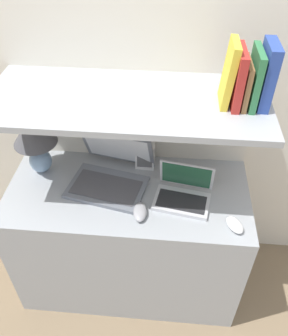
{
  "coord_description": "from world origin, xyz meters",
  "views": [
    {
      "loc": [
        0.19,
        -0.94,
        2.01
      ],
      "look_at": [
        0.08,
        0.28,
        0.92
      ],
      "focal_mm": 38.0,
      "sensor_mm": 36.0,
      "label": 1
    }
  ],
  "objects_px": {
    "second_mouse": "(235,225)",
    "book_brown": "(245,83)",
    "book_blue": "(267,75)",
    "router_box": "(145,155)",
    "book_yellow": "(229,74)",
    "book_red": "(238,77)",
    "table_lamp": "(34,136)",
    "laptop_small": "(183,193)",
    "book_green": "(255,78)",
    "computer_mouse": "(140,212)",
    "laptop_large": "(111,174)"
  },
  "relations": [
    {
      "from": "table_lamp",
      "to": "second_mouse",
      "type": "distance_m",
      "value": 1.03
    },
    {
      "from": "book_brown",
      "to": "router_box",
      "type": "bearing_deg",
      "value": 161.68
    },
    {
      "from": "laptop_large",
      "to": "book_green",
      "type": "xyz_separation_m",
      "value": [
        0.6,
        0.01,
        0.55
      ]
    },
    {
      "from": "laptop_small",
      "to": "book_yellow",
      "type": "distance_m",
      "value": 0.6
    },
    {
      "from": "table_lamp",
      "to": "router_box",
      "type": "height_order",
      "value": "table_lamp"
    },
    {
      "from": "second_mouse",
      "to": "book_red",
      "type": "xyz_separation_m",
      "value": [
        -0.06,
        0.25,
        0.58
      ]
    },
    {
      "from": "router_box",
      "to": "book_brown",
      "type": "xyz_separation_m",
      "value": [
        0.4,
        -0.13,
        0.51
      ]
    },
    {
      "from": "book_green",
      "to": "book_yellow",
      "type": "distance_m",
      "value": 0.1
    },
    {
      "from": "computer_mouse",
      "to": "second_mouse",
      "type": "distance_m",
      "value": 0.43
    },
    {
      "from": "laptop_large",
      "to": "book_green",
      "type": "height_order",
      "value": "book_green"
    },
    {
      "from": "second_mouse",
      "to": "book_blue",
      "type": "relative_size",
      "value": 0.47
    },
    {
      "from": "computer_mouse",
      "to": "book_green",
      "type": "xyz_separation_m",
      "value": [
        0.43,
        0.21,
        0.58
      ]
    },
    {
      "from": "table_lamp",
      "to": "laptop_small",
      "type": "xyz_separation_m",
      "value": [
        0.74,
        -0.14,
        -0.18
      ]
    },
    {
      "from": "table_lamp",
      "to": "book_brown",
      "type": "relative_size",
      "value": 1.84
    },
    {
      "from": "router_box",
      "to": "laptop_large",
      "type": "bearing_deg",
      "value": -139.05
    },
    {
      "from": "second_mouse",
      "to": "book_blue",
      "type": "xyz_separation_m",
      "value": [
        0.05,
        0.25,
        0.6
      ]
    },
    {
      "from": "router_box",
      "to": "book_yellow",
      "type": "height_order",
      "value": "book_yellow"
    },
    {
      "from": "book_red",
      "to": "book_yellow",
      "type": "xyz_separation_m",
      "value": [
        -0.04,
        0.0,
        0.01
      ]
    },
    {
      "from": "second_mouse",
      "to": "book_yellow",
      "type": "bearing_deg",
      "value": 111.28
    },
    {
      "from": "book_blue",
      "to": "book_yellow",
      "type": "height_order",
      "value": "book_yellow"
    },
    {
      "from": "router_box",
      "to": "computer_mouse",
      "type": "bearing_deg",
      "value": -88.89
    },
    {
      "from": "laptop_large",
      "to": "computer_mouse",
      "type": "height_order",
      "value": "laptop_large"
    },
    {
      "from": "table_lamp",
      "to": "laptop_large",
      "type": "distance_m",
      "value": 0.41
    },
    {
      "from": "laptop_small",
      "to": "computer_mouse",
      "type": "xyz_separation_m",
      "value": [
        -0.2,
        -0.12,
        -0.02
      ]
    },
    {
      "from": "book_green",
      "to": "book_red",
      "type": "distance_m",
      "value": 0.06
    },
    {
      "from": "laptop_small",
      "to": "book_red",
      "type": "height_order",
      "value": "book_red"
    },
    {
      "from": "table_lamp",
      "to": "book_green",
      "type": "relative_size",
      "value": 1.47
    },
    {
      "from": "laptop_large",
      "to": "book_red",
      "type": "relative_size",
      "value": 1.92
    },
    {
      "from": "book_red",
      "to": "laptop_large",
      "type": "bearing_deg",
      "value": -179.34
    },
    {
      "from": "laptop_large",
      "to": "table_lamp",
      "type": "bearing_deg",
      "value": 171.59
    },
    {
      "from": "book_green",
      "to": "laptop_large",
      "type": "bearing_deg",
      "value": -179.41
    },
    {
      "from": "table_lamp",
      "to": "router_box",
      "type": "xyz_separation_m",
      "value": [
        0.53,
        0.08,
        -0.15
      ]
    },
    {
      "from": "table_lamp",
      "to": "book_yellow",
      "type": "height_order",
      "value": "book_yellow"
    },
    {
      "from": "laptop_small",
      "to": "book_blue",
      "type": "xyz_separation_m",
      "value": [
        0.28,
        0.09,
        0.58
      ]
    },
    {
      "from": "book_green",
      "to": "computer_mouse",
      "type": "bearing_deg",
      "value": -153.73
    },
    {
      "from": "table_lamp",
      "to": "book_brown",
      "type": "xyz_separation_m",
      "value": [
        0.94,
        -0.05,
        0.36
      ]
    },
    {
      "from": "book_green",
      "to": "table_lamp",
      "type": "bearing_deg",
      "value": 177.11
    },
    {
      "from": "router_box",
      "to": "book_yellow",
      "type": "bearing_deg",
      "value": -21.74
    },
    {
      "from": "laptop_small",
      "to": "book_brown",
      "type": "bearing_deg",
      "value": 25.06
    },
    {
      "from": "computer_mouse",
      "to": "book_blue",
      "type": "bearing_deg",
      "value": 24.17
    },
    {
      "from": "router_box",
      "to": "book_red",
      "type": "height_order",
      "value": "book_red"
    },
    {
      "from": "router_box",
      "to": "book_brown",
      "type": "distance_m",
      "value": 0.66
    },
    {
      "from": "second_mouse",
      "to": "book_brown",
      "type": "height_order",
      "value": "book_brown"
    },
    {
      "from": "table_lamp",
      "to": "second_mouse",
      "type": "bearing_deg",
      "value": -17.21
    },
    {
      "from": "second_mouse",
      "to": "laptop_large",
      "type": "bearing_deg",
      "value": 157.65
    },
    {
      "from": "computer_mouse",
      "to": "book_yellow",
      "type": "relative_size",
      "value": 0.48
    },
    {
      "from": "table_lamp",
      "to": "book_green",
      "type": "bearing_deg",
      "value": -2.89
    },
    {
      "from": "router_box",
      "to": "book_brown",
      "type": "relative_size",
      "value": 0.78
    },
    {
      "from": "book_brown",
      "to": "book_yellow",
      "type": "bearing_deg",
      "value": 180.0
    },
    {
      "from": "router_box",
      "to": "book_green",
      "type": "xyz_separation_m",
      "value": [
        0.44,
        -0.13,
        0.53
      ]
    }
  ]
}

